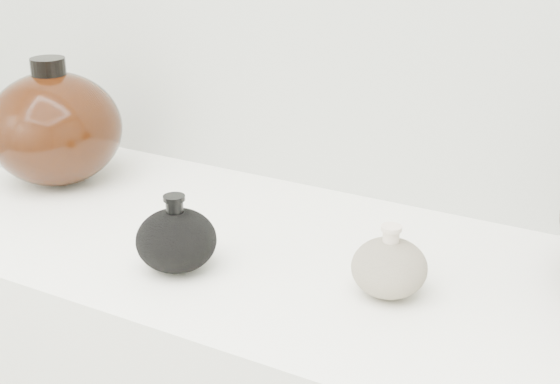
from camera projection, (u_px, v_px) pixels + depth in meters
The scene contains 3 objects.
black_gourd_vase at pixel (176, 240), 1.04m from camera, with size 0.12×0.12×0.11m.
cream_gourd_vase at pixel (389, 267), 0.98m from camera, with size 0.10×0.10×0.09m.
left_round_pot at pixel (55, 128), 1.33m from camera, with size 0.26×0.26×0.22m.
Camera 1 is at (0.51, 0.09, 1.39)m, focal length 50.00 mm.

